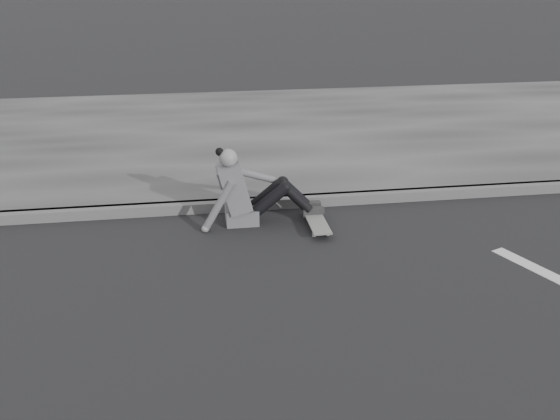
{
  "coord_description": "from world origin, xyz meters",
  "views": [
    {
      "loc": [
        -0.24,
        -4.21,
        2.85
      ],
      "look_at": [
        0.59,
        1.31,
        0.5
      ],
      "focal_mm": 40.0,
      "sensor_mm": 36.0,
      "label": 1
    }
  ],
  "objects": [
    {
      "name": "seated_woman",
      "position": [
        0.35,
        2.21,
        0.36
      ],
      "size": [
        1.38,
        0.46,
        0.88
      ],
      "color": "#57575A",
      "rests_on": "ground"
    },
    {
      "name": "curb",
      "position": [
        0.0,
        2.58,
        0.06
      ],
      "size": [
        24.0,
        0.16,
        0.12
      ],
      "primitive_type": "cube",
      "color": "#525252",
      "rests_on": "ground"
    },
    {
      "name": "sidewalk",
      "position": [
        0.0,
        5.6,
        0.06
      ],
      "size": [
        24.0,
        6.0,
        0.12
      ],
      "primitive_type": "cube",
      "color": "#3C3C3C",
      "rests_on": "ground"
    },
    {
      "name": "ground",
      "position": [
        0.0,
        0.0,
        0.0
      ],
      "size": [
        80.0,
        80.0,
        0.0
      ],
      "primitive_type": "plane",
      "color": "black",
      "rests_on": "ground"
    },
    {
      "name": "skateboard",
      "position": [
        1.09,
        1.96,
        0.07
      ],
      "size": [
        0.2,
        0.78,
        0.09
      ],
      "color": "#A5A59F",
      "rests_on": "ground"
    }
  ]
}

